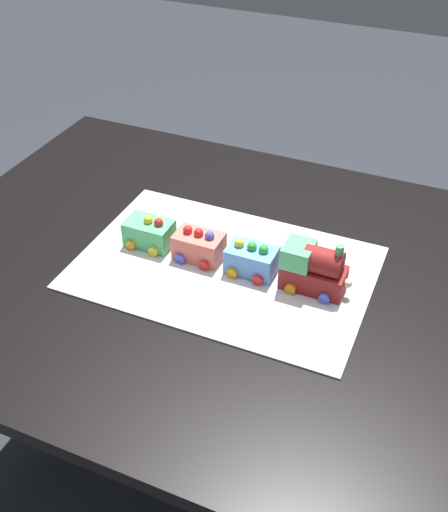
# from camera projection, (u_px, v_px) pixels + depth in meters

# --- Properties ---
(ground_plane) EXTENTS (8.00, 8.00, 0.00)m
(ground_plane) POSITION_uv_depth(u_px,v_px,m) (234.00, 476.00, 1.74)
(ground_plane) COLOR #2D3038
(dining_table) EXTENTS (1.40, 1.00, 0.74)m
(dining_table) POSITION_uv_depth(u_px,v_px,m) (236.00, 310.00, 1.35)
(dining_table) COLOR black
(dining_table) RESTS_ON ground
(cake_board) EXTENTS (0.60, 0.40, 0.00)m
(cake_board) POSITION_uv_depth(u_px,v_px,m) (224.00, 268.00, 1.29)
(cake_board) COLOR silver
(cake_board) RESTS_ON dining_table
(cake_locomotive) EXTENTS (0.14, 0.08, 0.12)m
(cake_locomotive) POSITION_uv_depth(u_px,v_px,m) (313.00, 269.00, 1.21)
(cake_locomotive) COLOR maroon
(cake_locomotive) RESTS_ON cake_board
(cake_car_caboose_sky_blue) EXTENTS (0.10, 0.08, 0.07)m
(cake_car_caboose_sky_blue) POSITION_uv_depth(u_px,v_px,m) (252.00, 259.00, 1.26)
(cake_car_caboose_sky_blue) COLOR #669EEA
(cake_car_caboose_sky_blue) RESTS_ON cake_board
(cake_car_gondola_coral) EXTENTS (0.10, 0.08, 0.07)m
(cake_car_gondola_coral) POSITION_uv_depth(u_px,v_px,m) (199.00, 245.00, 1.30)
(cake_car_gondola_coral) COLOR #F27260
(cake_car_gondola_coral) RESTS_ON cake_board
(cake_car_flatbed_mint_green) EXTENTS (0.10, 0.08, 0.07)m
(cake_car_flatbed_mint_green) POSITION_uv_depth(u_px,v_px,m) (150.00, 233.00, 1.34)
(cake_car_flatbed_mint_green) COLOR #59CC7A
(cake_car_flatbed_mint_green) RESTS_ON cake_board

